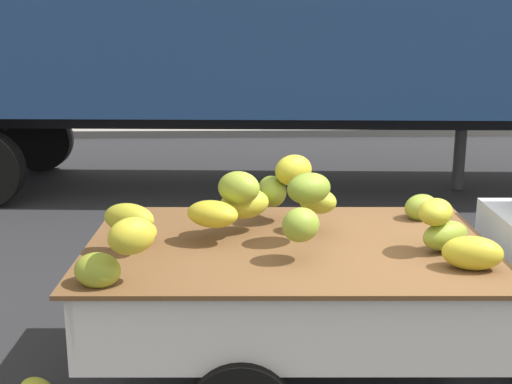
# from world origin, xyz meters

# --- Properties ---
(curb_strip) EXTENTS (80.00, 0.80, 0.16)m
(curb_strip) POSITION_xyz_m (0.00, 10.99, 0.08)
(curb_strip) COLOR gray
(curb_strip) RESTS_ON ground
(semi_trailer) EXTENTS (12.11, 3.19, 3.95)m
(semi_trailer) POSITION_xyz_m (-1.32, 6.08, 2.54)
(semi_trailer) COLOR navy
(semi_trailer) RESTS_ON ground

